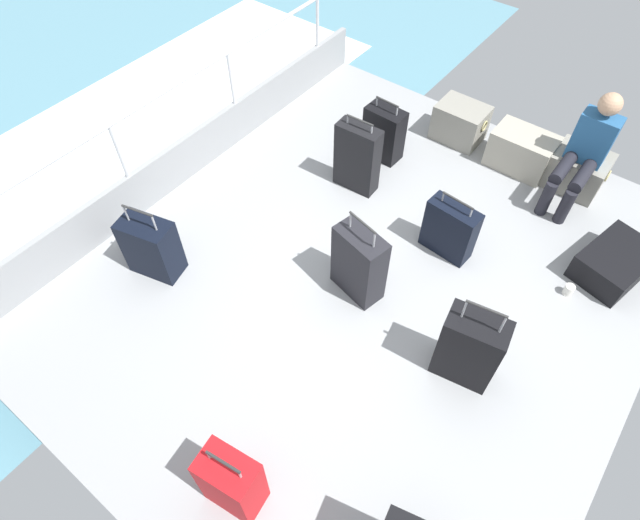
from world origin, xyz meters
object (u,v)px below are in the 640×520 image
(suitcase_0, at_px, (359,264))
(suitcase_1, at_px, (384,133))
(cargo_crate_2, at_px, (577,170))
(suitcase_4, at_px, (357,158))
(suitcase_3, at_px, (469,348))
(suitcase_7, at_px, (151,247))
(cargo_crate_0, at_px, (460,123))
(cargo_crate_1, at_px, (521,151))
(suitcase_2, at_px, (450,230))
(suitcase_5, at_px, (232,482))
(passenger_seated, at_px, (586,150))
(paper_cup, at_px, (569,290))
(suitcase_6, at_px, (614,263))

(suitcase_0, bearing_deg, suitcase_1, 116.61)
(cargo_crate_2, distance_m, suitcase_1, 1.93)
(suitcase_1, xyz_separation_m, suitcase_4, (0.05, -0.55, 0.07))
(suitcase_3, bearing_deg, suitcase_7, -163.99)
(cargo_crate_0, height_order, suitcase_3, suitcase_3)
(cargo_crate_1, distance_m, suitcase_0, 2.32)
(suitcase_2, height_order, suitcase_5, suitcase_5)
(suitcase_0, distance_m, suitcase_2, 0.92)
(suitcase_3, bearing_deg, passenger_seated, 92.32)
(suitcase_4, height_order, paper_cup, suitcase_4)
(paper_cup, bearing_deg, suitcase_4, -179.72)
(cargo_crate_2, height_order, suitcase_7, suitcase_7)
(suitcase_4, distance_m, suitcase_6, 2.44)
(cargo_crate_1, xyz_separation_m, suitcase_2, (-0.04, -1.45, 0.07))
(cargo_crate_2, bearing_deg, suitcase_7, -127.38)
(suitcase_2, bearing_deg, suitcase_5, -90.83)
(cargo_crate_2, height_order, suitcase_2, suitcase_2)
(cargo_crate_1, xyz_separation_m, suitcase_5, (-0.07, -4.13, 0.10))
(suitcase_3, height_order, suitcase_4, suitcase_3)
(suitcase_2, bearing_deg, suitcase_3, -55.13)
(cargo_crate_0, relative_size, suitcase_7, 0.75)
(suitcase_5, distance_m, suitcase_7, 2.08)
(cargo_crate_2, height_order, suitcase_1, suitcase_1)
(cargo_crate_1, distance_m, paper_cup, 1.62)
(cargo_crate_2, height_order, suitcase_5, suitcase_5)
(suitcase_3, distance_m, paper_cup, 1.28)
(suitcase_3, relative_size, suitcase_6, 1.13)
(paper_cup, bearing_deg, suitcase_6, 65.66)
(cargo_crate_0, height_order, suitcase_5, suitcase_5)
(passenger_seated, bearing_deg, cargo_crate_1, 169.34)
(passenger_seated, relative_size, suitcase_4, 1.35)
(suitcase_1, height_order, suitcase_4, suitcase_4)
(cargo_crate_0, bearing_deg, passenger_seated, -6.09)
(suitcase_2, relative_size, suitcase_4, 0.79)
(paper_cup, bearing_deg, suitcase_7, -146.90)
(paper_cup, bearing_deg, cargo_crate_2, 109.87)
(passenger_seated, relative_size, suitcase_7, 1.46)
(suitcase_0, distance_m, suitcase_7, 1.74)
(suitcase_5, height_order, suitcase_7, suitcase_7)
(cargo_crate_1, height_order, suitcase_1, suitcase_1)
(suitcase_3, bearing_deg, cargo_crate_0, 118.95)
(suitcase_0, bearing_deg, cargo_crate_1, 79.62)
(cargo_crate_1, bearing_deg, suitcase_7, -121.27)
(suitcase_0, relative_size, suitcase_1, 1.25)
(suitcase_1, relative_size, suitcase_5, 0.97)
(suitcase_0, bearing_deg, suitcase_6, 42.01)
(cargo_crate_0, relative_size, suitcase_5, 0.80)
(suitcase_3, distance_m, suitcase_5, 1.85)
(cargo_crate_2, distance_m, paper_cup, 1.41)
(cargo_crate_1, distance_m, passenger_seated, 0.67)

